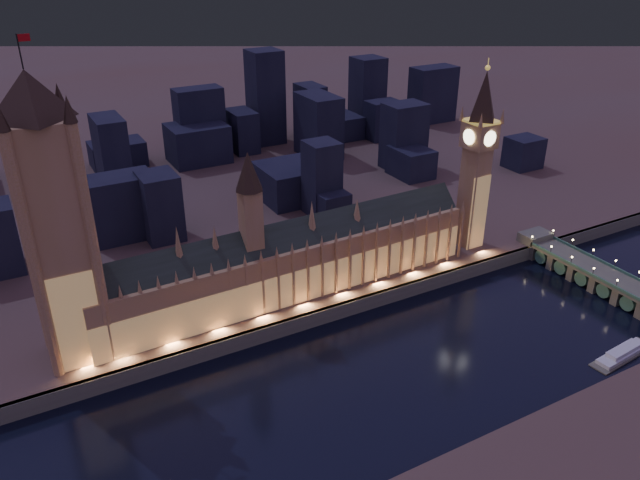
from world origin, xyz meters
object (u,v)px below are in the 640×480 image
elizabeth_tower (479,146)px  river_boat (623,353)px  victoria_tower (53,213)px  westminster_bridge (603,280)px  palace_of_westminster (289,262)px

elizabeth_tower → river_boat: 128.30m
elizabeth_tower → river_boat: size_ratio=2.79×
victoria_tower → westminster_bridge: 272.20m
elizabeth_tower → river_boat: elizabeth_tower is taller
westminster_bridge → river_boat: bearing=-132.2°
elizabeth_tower → westminster_bridge: bearing=-60.3°
victoria_tower → river_boat: victoria_tower is taller
victoria_tower → westminster_bridge: size_ratio=1.18×
victoria_tower → river_boat: bearing=-27.2°
palace_of_westminster → westminster_bridge: 168.28m
victoria_tower → westminster_bridge: victoria_tower is taller
elizabeth_tower → victoria_tower: bearing=180.0°
river_boat → elizabeth_tower: bearing=88.2°
victoria_tower → river_boat: (214.63, -110.08, -72.85)m
palace_of_westminster → victoria_tower: victoria_tower is taller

